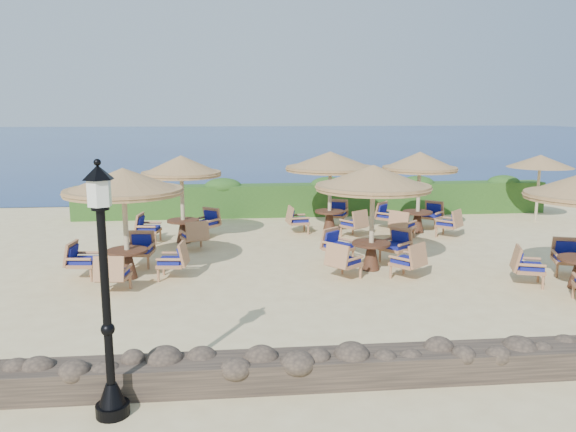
% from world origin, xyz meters
% --- Properties ---
extents(ground, '(120.00, 120.00, 0.00)m').
position_xyz_m(ground, '(0.00, 0.00, 0.00)').
color(ground, beige).
rests_on(ground, ground).
extents(sea, '(160.00, 160.00, 0.00)m').
position_xyz_m(sea, '(0.00, 70.00, 0.00)').
color(sea, navy).
rests_on(sea, ground).
extents(hedge, '(18.00, 0.90, 1.20)m').
position_xyz_m(hedge, '(0.00, 7.20, 0.60)').
color(hedge, '#214717').
rests_on(hedge, ground).
extents(stone_wall, '(15.00, 0.65, 0.44)m').
position_xyz_m(stone_wall, '(0.00, -6.20, 0.22)').
color(stone_wall, brown).
rests_on(stone_wall, ground).
extents(lamp_post, '(0.44, 0.44, 3.31)m').
position_xyz_m(lamp_post, '(-4.80, -6.80, 1.55)').
color(lamp_post, black).
rests_on(lamp_post, ground).
extents(extra_parasol, '(2.30, 2.30, 2.41)m').
position_xyz_m(extra_parasol, '(7.80, 5.20, 2.17)').
color(extra_parasol, '#C5B28B').
rests_on(extra_parasol, ground).
extents(cafe_set_0, '(2.86, 2.86, 2.65)m').
position_xyz_m(cafe_set_0, '(-5.69, -0.54, 1.82)').
color(cafe_set_0, '#C5B28B').
rests_on(cafe_set_0, ground).
extents(cafe_set_1, '(2.88, 2.88, 2.65)m').
position_xyz_m(cafe_set_1, '(0.27, -0.41, 1.84)').
color(cafe_set_1, '#C5B28B').
rests_on(cafe_set_1, ground).
extents(cafe_set_3, '(2.63, 2.75, 2.65)m').
position_xyz_m(cafe_set_3, '(-4.66, 3.06, 1.80)').
color(cafe_set_3, '#C5B28B').
rests_on(cafe_set_3, ground).
extents(cafe_set_4, '(2.94, 2.94, 2.65)m').
position_xyz_m(cafe_set_4, '(0.02, 4.17, 1.94)').
color(cafe_set_4, '#C5B28B').
rests_on(cafe_set_4, ground).
extents(cafe_set_5, '(2.51, 2.51, 2.65)m').
position_xyz_m(cafe_set_5, '(2.87, 3.75, 1.71)').
color(cafe_set_5, '#C5B28B').
rests_on(cafe_set_5, ground).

